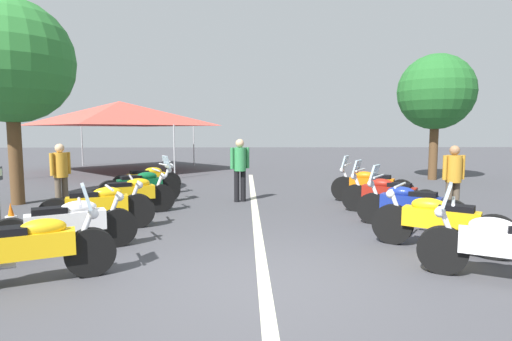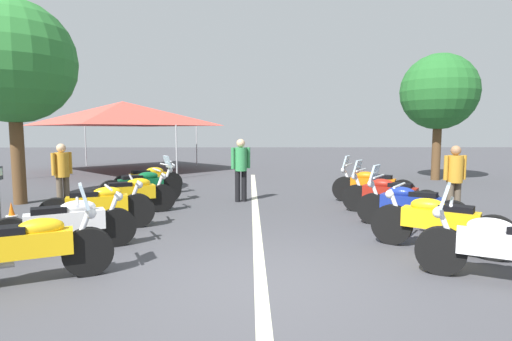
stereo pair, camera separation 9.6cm
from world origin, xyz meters
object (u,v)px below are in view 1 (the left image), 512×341
at_px(bystander_0, 61,171).
at_px(roadside_tree_0, 436,93).
at_px(motorcycle_left_row_1, 68,224).
at_px(motorcycle_right_row_3, 387,194).
at_px(motorcycle_left_row_3, 131,194).
at_px(motorcycle_right_row_2, 409,205).
at_px(bystander_1, 240,165).
at_px(event_tent, 120,113).
at_px(motorcycle_right_row_1, 439,222).
at_px(bystander_2, 453,176).
at_px(motorcycle_left_row_5, 148,180).
at_px(motorcycle_right_row_0, 505,246).
at_px(roadside_tree_1, 10,62).
at_px(motorcycle_right_row_4, 370,185).
at_px(motorcycle_left_row_2, 99,206).
at_px(traffic_cone_0, 11,221).
at_px(motorcycle_left_row_0, 30,247).
at_px(motorcycle_left_row_4, 141,186).

bearing_deg(bystander_0, roadside_tree_0, 55.52).
xyz_separation_m(motorcycle_left_row_1, motorcycle_right_row_3, (2.67, -5.88, 0.01)).
distance_m(motorcycle_left_row_3, motorcycle_right_row_2, 5.86).
distance_m(bystander_1, event_tent, 9.95).
bearing_deg(motorcycle_right_row_1, bystander_2, -86.18).
distance_m(motorcycle_left_row_5, bystander_1, 2.96).
distance_m(motorcycle_left_row_5, motorcycle_right_row_0, 9.15).
relative_size(motorcycle_left_row_3, roadside_tree_1, 0.36).
bearing_deg(motorcycle_left_row_1, bystander_0, 87.67).
bearing_deg(motorcycle_right_row_4, motorcycle_left_row_5, 15.15).
distance_m(motorcycle_left_row_2, motorcycle_right_row_2, 5.87).
bearing_deg(traffic_cone_0, roadside_tree_0, -54.74).
height_order(motorcycle_left_row_1, roadside_tree_0, roadside_tree_0).
bearing_deg(roadside_tree_1, motorcycle_right_row_3, -99.52).
height_order(motorcycle_right_row_1, event_tent, event_tent).
bearing_deg(motorcycle_left_row_3, bystander_2, -31.36).
xyz_separation_m(motorcycle_right_row_1, motorcycle_right_row_3, (2.70, -0.15, 0.00)).
height_order(motorcycle_right_row_4, bystander_0, bystander_0).
distance_m(motorcycle_left_row_3, traffic_cone_0, 2.43).
height_order(bystander_1, bystander_2, bystander_1).
relative_size(motorcycle_left_row_5, bystander_0, 1.16).
distance_m(motorcycle_left_row_0, motorcycle_right_row_3, 6.99).
bearing_deg(motorcycle_right_row_4, motorcycle_left_row_3, 40.86).
xyz_separation_m(motorcycle_right_row_0, motorcycle_right_row_1, (1.32, 0.17, -0.00)).
bearing_deg(motorcycle_right_row_3, motorcycle_left_row_1, 58.14).
height_order(traffic_cone_0, roadside_tree_1, roadside_tree_1).
bearing_deg(motorcycle_left_row_1, motorcycle_left_row_0, -113.36).
relative_size(motorcycle_right_row_4, bystander_2, 1.23).
bearing_deg(traffic_cone_0, bystander_1, -49.47).
distance_m(motorcycle_left_row_2, motorcycle_right_row_4, 6.56).
distance_m(bystander_0, bystander_2, 8.89).
relative_size(motorcycle_left_row_5, roadside_tree_1, 0.36).
distance_m(motorcycle_left_row_0, motorcycle_left_row_1, 1.27).
xyz_separation_m(motorcycle_left_row_4, motorcycle_right_row_0, (-5.41, -5.84, -0.01)).
bearing_deg(motorcycle_left_row_5, bystander_0, -156.47).
height_order(motorcycle_left_row_4, motorcycle_right_row_1, motorcycle_left_row_4).
xyz_separation_m(motorcycle_left_row_5, bystander_1, (-1.12, -2.69, 0.51)).
distance_m(motorcycle_left_row_1, motorcycle_right_row_4, 7.21).
xyz_separation_m(motorcycle_right_row_0, bystander_1, (5.76, 3.33, 0.50)).
height_order(motorcycle_left_row_2, event_tent, event_tent).
relative_size(bystander_1, roadside_tree_0, 0.35).
xyz_separation_m(motorcycle_left_row_0, motorcycle_left_row_2, (2.63, 0.13, 0.00)).
bearing_deg(motorcycle_right_row_0, motorcycle_left_row_3, -7.69).
relative_size(motorcycle_right_row_1, traffic_cone_0, 2.94).
distance_m(motorcycle_left_row_3, motorcycle_right_row_3, 5.73).
relative_size(motorcycle_right_row_4, roadside_tree_0, 0.41).
bearing_deg(traffic_cone_0, motorcycle_right_row_4, -67.25).
distance_m(motorcycle_left_row_1, motorcycle_right_row_3, 6.46).
height_order(motorcycle_right_row_2, event_tent, event_tent).
distance_m(motorcycle_right_row_1, motorcycle_right_row_2, 1.45).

